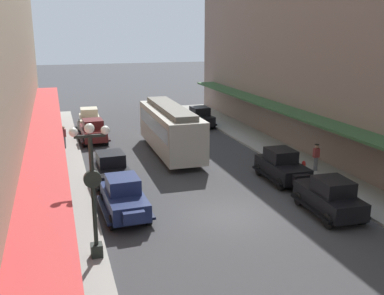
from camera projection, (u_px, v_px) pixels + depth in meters
name	position (u px, v px, depth m)	size (l,w,h in m)	color
ground_plane	(230.00, 216.00, 20.76)	(200.00, 200.00, 0.00)	#38383A
sidewalk_left	(65.00, 236.00, 18.57)	(3.00, 60.00, 0.15)	#99968E
sidewalk_right	(363.00, 197.00, 22.91)	(3.00, 60.00, 0.15)	#99968E
parked_car_0	(282.00, 165.00, 25.33)	(2.18, 4.28, 1.84)	black
parked_car_1	(199.00, 116.00, 39.67)	(2.28, 4.31, 1.84)	black
parked_car_2	(93.00, 130.00, 34.16)	(2.26, 4.30, 1.84)	#591919
parked_car_3	(89.00, 119.00, 38.62)	(2.27, 4.31, 1.84)	beige
parked_car_4	(124.00, 196.00, 20.57)	(2.25, 4.30, 1.84)	#19234C
parked_car_5	(330.00, 196.00, 20.64)	(2.31, 4.32, 1.84)	black
parked_car_6	(112.00, 169.00, 24.63)	(2.29, 4.31, 1.84)	black
streetcar	(170.00, 127.00, 30.67)	(2.62, 9.63, 3.46)	#ADA899
lamp_post_with_clock	(93.00, 186.00, 16.01)	(1.42, 0.44, 5.16)	black
fire_hydrant	(303.00, 167.00, 26.17)	(0.24, 0.24, 0.82)	#B21E19
pedestrian_0	(316.00, 157.00, 26.70)	(0.36, 0.28, 1.67)	slate
pedestrian_1	(62.00, 173.00, 23.78)	(0.36, 0.24, 1.64)	slate
pedestrian_2	(47.00, 129.00, 34.37)	(0.36, 0.28, 1.67)	#4C4238
pedestrian_3	(64.00, 137.00, 31.84)	(0.36, 0.24, 1.64)	slate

